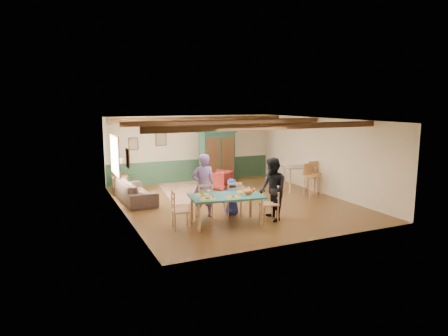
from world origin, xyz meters
name	(u,v)px	position (x,y,z in m)	size (l,w,h in m)	color
floor	(234,203)	(0.00, 0.00, 0.00)	(8.00, 8.00, 0.00)	#503016
wall_back	(192,149)	(0.00, 4.00, 1.35)	(7.00, 0.02, 2.70)	beige
wall_left	(123,169)	(-3.50, 0.00, 1.35)	(0.02, 8.00, 2.70)	beige
wall_right	(322,156)	(3.50, 0.00, 1.35)	(0.02, 8.00, 2.70)	beige
ceiling	(234,120)	(0.00, 0.00, 2.70)	(7.00, 8.00, 0.02)	silver
wainscot_back	(192,170)	(0.00, 3.98, 0.45)	(6.95, 0.03, 0.90)	#213C28
ceiling_beam_front	(271,127)	(0.00, -2.30, 2.61)	(6.95, 0.16, 0.16)	#321D0E
ceiling_beam_mid	(229,122)	(0.00, 0.40, 2.61)	(6.95, 0.16, 0.16)	#321D0E
ceiling_beam_back	(200,119)	(0.00, 3.00, 2.61)	(6.95, 0.16, 0.16)	#321D0E
window_left	(114,155)	(-3.47, 1.70, 1.55)	(0.06, 1.60, 1.30)	white
picture_left_wall	(128,158)	(-3.47, -0.60, 1.75)	(0.04, 0.42, 0.52)	gray
picture_back_a	(161,139)	(-1.30, 3.97, 1.80)	(0.45, 0.04, 0.55)	gray
picture_back_b	(133,144)	(-2.40, 3.97, 1.65)	(0.38, 0.04, 0.48)	gray
dining_table	(226,210)	(-1.18, -2.03, 0.40)	(1.91, 1.06, 0.80)	#1C5A52
dining_chair_far_left	(204,201)	(-1.51, -1.22, 0.51)	(0.45, 0.47, 1.01)	tan
dining_chair_far_right	(233,198)	(-0.66, -1.32, 0.51)	(0.45, 0.47, 1.01)	tan
dining_chair_end_left	(181,210)	(-2.40, -1.88, 0.51)	(0.45, 0.47, 1.01)	tan
dining_chair_end_right	(269,203)	(0.03, -2.18, 0.51)	(0.45, 0.47, 1.01)	tan
person_man	(203,186)	(-1.50, -1.13, 0.92)	(0.67, 0.44, 1.84)	slate
person_woman	(273,189)	(0.14, -2.20, 0.88)	(0.85, 0.66, 1.76)	black
person_child	(232,197)	(-0.65, -1.24, 0.53)	(0.52, 0.34, 1.07)	navy
cat	(249,191)	(-0.61, -2.21, 0.89)	(0.38, 0.15, 0.19)	orange
place_setting_near_left	(208,197)	(-1.80, -2.22, 0.85)	(0.43, 0.32, 0.11)	yellow
place_setting_near_center	(233,195)	(-1.11, -2.31, 0.85)	(0.43, 0.32, 0.11)	yellow
place_setting_far_left	(203,193)	(-1.73, -1.69, 0.85)	(0.43, 0.32, 0.11)	yellow
place_setting_far_right	(244,190)	(-0.57, -1.84, 0.85)	(0.43, 0.32, 0.11)	yellow
area_rug	(206,190)	(-0.12, 2.13, 0.01)	(3.15, 3.74, 0.01)	tan
armoire	(217,157)	(0.78, 3.22, 1.07)	(1.52, 0.61, 2.15)	#122F22
armchair	(220,180)	(0.38, 2.02, 0.36)	(0.77, 0.79, 0.72)	#4E0F10
sofa	(135,191)	(-2.89, 1.47, 0.34)	(2.32, 0.91, 0.68)	#362821
end_table	(120,185)	(-3.16, 2.80, 0.33)	(0.54, 0.54, 0.67)	#321D0E
table_lamp	(119,167)	(-3.16, 2.80, 0.97)	(0.34, 0.34, 0.61)	#D0B887
counter_table	(299,179)	(2.89, 0.49, 0.47)	(1.13, 0.66, 0.94)	tan
bar_stool_left	(311,181)	(2.78, -0.33, 0.57)	(0.40, 0.44, 1.14)	#B78147
bar_stool_right	(316,178)	(3.25, 0.00, 0.57)	(0.41, 0.45, 1.15)	#B78147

